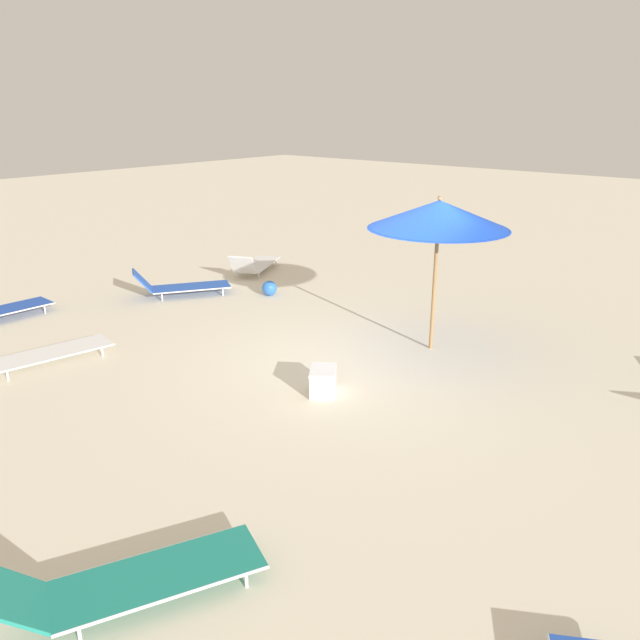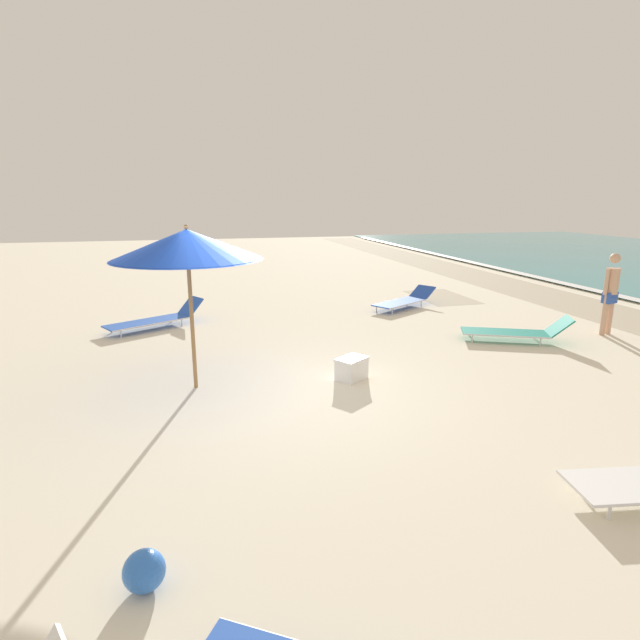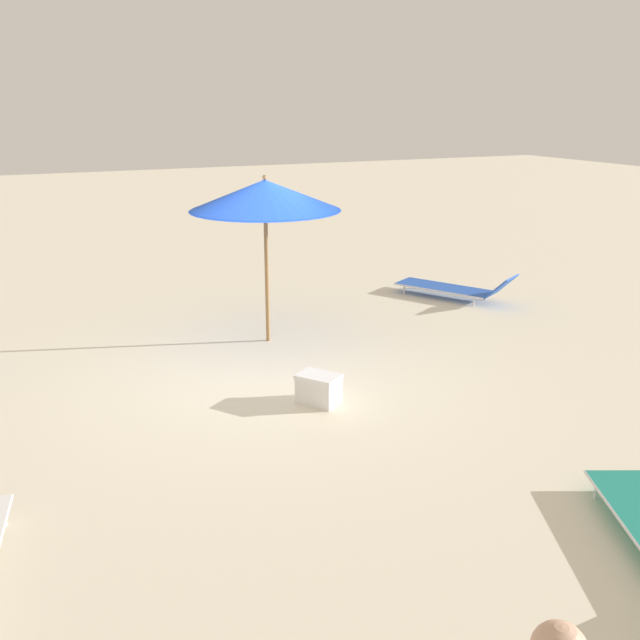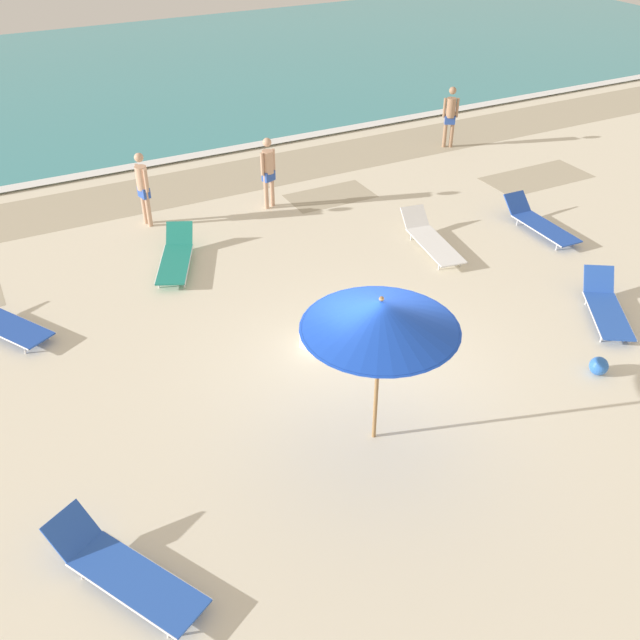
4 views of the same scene
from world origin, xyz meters
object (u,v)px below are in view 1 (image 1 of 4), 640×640
Objects in this scene: sun_lounger_mid_beach_pair_a at (35,354)px; cooler_box at (323,381)px; sun_lounger_mid_beach_pair_b at (180,286)px; beach_umbrella at (439,215)px; sun_lounger_near_water_right at (255,265)px; sun_lounger_under_umbrella at (131,579)px; beach_ball at (269,288)px.

cooler_box is (-3.99, -2.16, -0.02)m from sun_lounger_mid_beach_pair_a.
sun_lounger_mid_beach_pair_b reaches higher than cooler_box.
cooler_box is (0.27, 2.48, -2.04)m from beach_umbrella.
cooler_box is (-5.46, 3.97, -0.04)m from sun_lounger_near_water_right.
cooler_box is at bearing 118.10° from sun_lounger_near_water_right.
sun_lounger_near_water_right is at bearing -54.32° from sun_lounger_mid_beach_pair_b.
sun_lounger_mid_beach_pair_b is (1.35, -3.83, 0.01)m from sun_lounger_mid_beach_pair_a.
sun_lounger_near_water_right is at bearing -14.58° from beach_umbrella.
sun_lounger_near_water_right is 0.88× the size of sun_lounger_mid_beach_pair_a.
sun_lounger_mid_beach_pair_a is 3.81× the size of cooler_box.
sun_lounger_near_water_right is at bearing -161.37° from cooler_box.
cooler_box is (1.30, -3.99, -0.03)m from sun_lounger_under_umbrella.
sun_lounger_near_water_right reaches higher than sun_lounger_mid_beach_pair_a.
sun_lounger_under_umbrella is 5.60m from sun_lounger_mid_beach_pair_a.
sun_lounger_under_umbrella is at bearing 104.46° from sun_lounger_near_water_right.
cooler_box is at bearing -142.31° from sun_lounger_mid_beach_pair_a.
sun_lounger_mid_beach_pair_b is at bearing 8.16° from beach_umbrella.
sun_lounger_under_umbrella is 6.81× the size of beach_ball.
beach_umbrella reaches higher than sun_lounger_mid_beach_pair_b.
sun_lounger_mid_beach_pair_b is (6.64, -5.66, 0.01)m from sun_lounger_under_umbrella.
cooler_box is at bearing 143.42° from beach_ball.
beach_ball is (-1.54, 1.06, -0.06)m from sun_lounger_near_water_right.
sun_lounger_under_umbrella is 0.94× the size of sun_lounger_mid_beach_pair_a.
sun_lounger_under_umbrella is 1.10× the size of sun_lounger_mid_beach_pair_b.
beach_umbrella reaches higher than cooler_box.
sun_lounger_under_umbrella is 8.64m from beach_ball.
sun_lounger_near_water_right is at bearing -25.27° from sun_lounger_under_umbrella.
sun_lounger_mid_beach_pair_b is at bearing 67.15° from sun_lounger_near_water_right.
sun_lounger_near_water_right reaches higher than sun_lounger_mid_beach_pair_b.
sun_lounger_mid_beach_pair_a reaches higher than cooler_box.
beach_umbrella reaches higher than sun_lounger_mid_beach_pair_a.
beach_umbrella is at bearing -139.19° from sun_lounger_mid_beach_pair_b.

